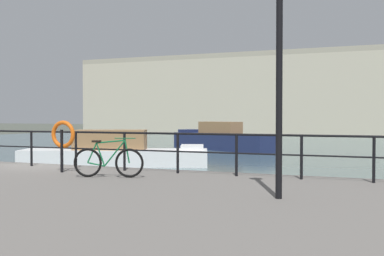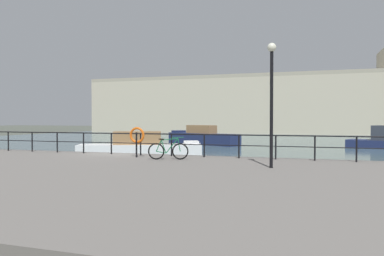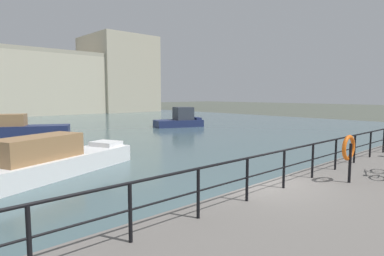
{
  "view_description": "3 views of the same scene",
  "coord_description": "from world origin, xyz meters",
  "px_view_note": "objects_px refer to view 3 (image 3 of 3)",
  "views": [
    {
      "loc": [
        10.13,
        -12.4,
        2.57
      ],
      "look_at": [
        2.52,
        6.0,
        2.08
      ],
      "focal_mm": 45.23,
      "sensor_mm": 36.0,
      "label": 1
    },
    {
      "loc": [
        9.5,
        -17.07,
        2.82
      ],
      "look_at": [
        2.97,
        3.45,
        2.3
      ],
      "focal_mm": 34.29,
      "sensor_mm": 36.0,
      "label": 2
    },
    {
      "loc": [
        -7.7,
        -5.45,
        3.61
      ],
      "look_at": [
        0.64,
        3.63,
        2.34
      ],
      "focal_mm": 30.32,
      "sensor_mm": 36.0,
      "label": 3
    }
  ],
  "objects_px": {
    "moored_blue_motorboat": "(2,132)",
    "moored_red_daysailer": "(180,120)",
    "life_ring_stand": "(349,149)",
    "harbor_building": "(3,81)",
    "moored_cabin_cruiser": "(44,163)"
  },
  "relations": [
    {
      "from": "moored_blue_motorboat",
      "to": "moored_cabin_cruiser",
      "type": "bearing_deg",
      "value": 111.87
    },
    {
      "from": "moored_blue_motorboat",
      "to": "life_ring_stand",
      "type": "xyz_separation_m",
      "value": [
        3.73,
        -23.89,
        1.23
      ]
    },
    {
      "from": "harbor_building",
      "to": "moored_red_daysailer",
      "type": "xyz_separation_m",
      "value": [
        9.62,
        -35.74,
        -5.19
      ]
    },
    {
      "from": "moored_blue_motorboat",
      "to": "moored_red_daysailer",
      "type": "height_order",
      "value": "moored_red_daysailer"
    },
    {
      "from": "life_ring_stand",
      "to": "moored_cabin_cruiser",
      "type": "bearing_deg",
      "value": 114.9
    },
    {
      "from": "moored_blue_motorboat",
      "to": "harbor_building",
      "type": "bearing_deg",
      "value": -75.61
    },
    {
      "from": "moored_cabin_cruiser",
      "to": "moored_red_daysailer",
      "type": "distance_m",
      "value": 23.4
    },
    {
      "from": "moored_blue_motorboat",
      "to": "moored_red_daysailer",
      "type": "distance_m",
      "value": 17.94
    },
    {
      "from": "moored_red_daysailer",
      "to": "life_ring_stand",
      "type": "distance_m",
      "value": 28.04
    },
    {
      "from": "moored_cabin_cruiser",
      "to": "moored_red_daysailer",
      "type": "height_order",
      "value": "moored_red_daysailer"
    },
    {
      "from": "moored_blue_motorboat",
      "to": "moored_red_daysailer",
      "type": "relative_size",
      "value": 1.58
    },
    {
      "from": "harbor_building",
      "to": "life_ring_stand",
      "type": "xyz_separation_m",
      "value": [
        -4.59,
        -59.87,
        -3.94
      ]
    },
    {
      "from": "harbor_building",
      "to": "moored_cabin_cruiser",
      "type": "height_order",
      "value": "harbor_building"
    },
    {
      "from": "moored_cabin_cruiser",
      "to": "moored_red_daysailer",
      "type": "relative_size",
      "value": 1.66
    },
    {
      "from": "moored_cabin_cruiser",
      "to": "life_ring_stand",
      "type": "bearing_deg",
      "value": -86.6
    }
  ]
}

